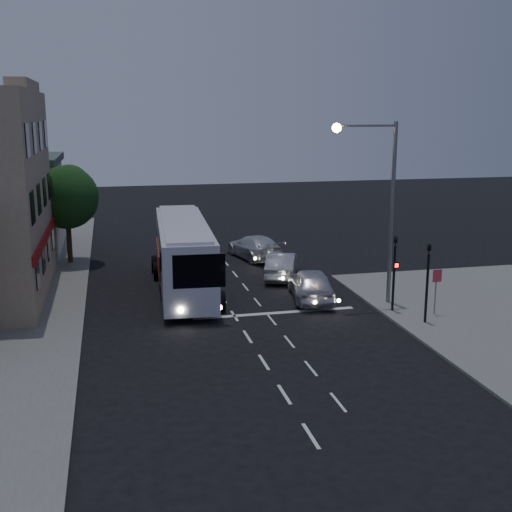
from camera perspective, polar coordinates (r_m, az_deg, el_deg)
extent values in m
plane|color=black|center=(28.99, -1.17, -6.54)|extent=(120.00, 120.00, 0.00)
cube|color=silver|center=(20.10, 4.90, -15.65)|extent=(0.12, 1.60, 0.01)
cube|color=silver|center=(22.67, 2.53, -12.18)|extent=(0.12, 1.60, 0.01)
cube|color=silver|center=(25.33, 0.70, -9.42)|extent=(0.12, 1.60, 0.01)
cube|color=silver|center=(28.06, -0.75, -7.18)|extent=(0.12, 1.60, 0.01)
cube|color=silver|center=(30.85, -1.94, -5.34)|extent=(0.12, 1.60, 0.01)
cube|color=silver|center=(33.67, -2.92, -3.80)|extent=(0.12, 1.60, 0.01)
cube|color=silver|center=(36.51, -3.75, -2.50)|extent=(0.12, 1.60, 0.01)
cube|color=silver|center=(39.38, -4.45, -1.39)|extent=(0.12, 1.60, 0.01)
cube|color=silver|center=(42.27, -5.06, -0.43)|extent=(0.12, 1.60, 0.01)
cube|color=silver|center=(45.18, -5.59, 0.40)|extent=(0.12, 1.60, 0.01)
cube|color=silver|center=(22.26, 7.31, -12.76)|extent=(0.10, 1.50, 0.01)
cube|color=silver|center=(24.85, 4.90, -9.92)|extent=(0.10, 1.50, 0.01)
cube|color=silver|center=(27.52, 2.98, -7.61)|extent=(0.10, 1.50, 0.01)
cube|color=silver|center=(30.25, 1.42, -5.70)|extent=(0.10, 1.50, 0.01)
cube|color=silver|center=(33.03, 0.13, -4.11)|extent=(0.10, 1.50, 0.01)
cube|color=silver|center=(35.85, -0.96, -2.76)|extent=(0.10, 1.50, 0.01)
cube|color=silver|center=(38.69, -1.89, -1.62)|extent=(0.10, 1.50, 0.01)
cube|color=silver|center=(41.55, -2.68, -0.63)|extent=(0.10, 1.50, 0.01)
cube|color=silver|center=(44.44, -3.38, 0.24)|extent=(0.10, 1.50, 0.01)
cube|color=silver|center=(47.33, -3.99, 1.00)|extent=(0.10, 1.50, 0.01)
cube|color=silver|center=(31.27, 1.68, -5.09)|extent=(8.00, 0.35, 0.01)
cube|color=silver|center=(35.09, -6.47, 0.21)|extent=(3.28, 12.58, 3.32)
cube|color=silver|center=(34.76, -6.54, 2.97)|extent=(2.84, 12.14, 0.19)
cube|color=black|center=(29.00, -5.08, -1.34)|extent=(2.39, 0.26, 1.56)
cube|color=black|center=(35.62, -4.50, 1.55)|extent=(0.62, 10.37, 0.93)
cube|color=black|center=(35.34, -8.70, 1.35)|extent=(0.62, 10.37, 0.93)
cube|color=#CA401D|center=(36.36, -4.58, -0.06)|extent=(0.35, 5.70, 1.45)
cube|color=#CA401D|center=(36.08, -8.72, -0.27)|extent=(0.35, 5.70, 1.45)
cylinder|color=black|center=(31.14, -7.85, -4.29)|extent=(0.42, 1.06, 1.04)
cylinder|color=black|center=(31.45, -3.13, -4.01)|extent=(0.42, 1.06, 1.04)
cylinder|color=black|center=(37.83, -8.82, -1.29)|extent=(0.42, 1.06, 1.04)
cylinder|color=black|center=(38.09, -4.93, -1.09)|extent=(0.42, 1.06, 1.04)
cylinder|color=black|center=(39.54, -9.01, -0.69)|extent=(0.42, 1.06, 1.04)
cylinder|color=black|center=(39.79, -5.29, -0.50)|extent=(0.42, 1.06, 1.04)
cylinder|color=#FFF2CC|center=(29.30, -6.71, -4.81)|extent=(0.27, 0.07, 0.27)
cylinder|color=#FFF2CC|center=(29.53, -3.30, -4.61)|extent=(0.27, 0.07, 0.27)
imported|color=silver|center=(33.34, 4.90, -2.51)|extent=(2.69, 5.16, 1.67)
imported|color=#BDBDBD|center=(37.63, 2.28, -0.83)|extent=(3.08, 4.95, 1.54)
imported|color=silver|center=(42.68, -0.13, 0.81)|extent=(3.34, 5.74, 1.56)
cylinder|color=black|center=(31.57, 12.14, -1.96)|extent=(0.12, 0.12, 3.20)
imported|color=black|center=(31.12, 12.32, 1.69)|extent=(0.15, 0.18, 0.90)
cube|color=black|center=(31.24, 12.34, -0.80)|extent=(0.25, 0.12, 0.30)
cube|color=#FF0C0C|center=(31.18, 12.40, -0.83)|extent=(0.16, 0.02, 0.18)
cylinder|color=black|center=(30.15, 14.95, -2.80)|extent=(0.12, 0.12, 3.20)
imported|color=black|center=(29.69, 15.17, 1.02)|extent=(0.18, 0.15, 0.90)
cylinder|color=slate|center=(31.62, 15.66, -3.25)|extent=(0.06, 0.06, 2.00)
cube|color=#CE2E3F|center=(31.33, 15.81, -1.70)|extent=(0.45, 0.03, 0.60)
cylinder|color=slate|center=(32.40, 11.98, 3.66)|extent=(0.20, 0.20, 9.00)
cylinder|color=slate|center=(31.43, 9.81, 11.36)|extent=(3.00, 0.12, 0.12)
sphere|color=#FFBF59|center=(30.89, 7.19, 11.24)|extent=(0.44, 0.44, 0.44)
cube|color=tan|center=(35.05, -19.96, 13.29)|extent=(1.00, 12.00, 0.50)
cube|color=tan|center=(35.06, -20.02, 14.10)|extent=(1.00, 6.00, 0.50)
cube|color=maroon|center=(35.56, -18.21, 1.62)|extent=(0.15, 12.00, 0.50)
cube|color=black|center=(31.34, -18.85, -1.34)|extent=(0.06, 1.30, 1.50)
cube|color=black|center=(34.25, -18.38, -0.16)|extent=(0.06, 1.30, 1.50)
cube|color=black|center=(37.18, -17.97, 0.84)|extent=(0.06, 1.30, 1.50)
cube|color=black|center=(40.11, -17.63, 1.69)|extent=(0.06, 1.30, 1.50)
cube|color=black|center=(30.79, -19.25, 4.09)|extent=(0.06, 1.30, 1.50)
cube|color=black|center=(33.75, -18.73, 4.82)|extent=(0.06, 1.30, 1.50)
cube|color=black|center=(36.71, -18.29, 5.43)|extent=(0.06, 1.30, 1.50)
cube|color=black|center=(39.68, -17.92, 5.94)|extent=(0.06, 1.30, 1.50)
cube|color=black|center=(30.53, -19.66, 9.66)|extent=(0.06, 1.30, 1.50)
cube|color=black|center=(33.51, -19.09, 9.90)|extent=(0.06, 1.30, 1.50)
cube|color=black|center=(36.50, -18.62, 10.10)|extent=(0.06, 1.30, 1.50)
cube|color=black|center=(39.48, -18.22, 10.27)|extent=(0.06, 1.30, 1.50)
cylinder|color=black|center=(42.65, -16.27, 1.30)|extent=(0.32, 0.32, 2.80)
sphere|color=black|center=(42.22, -16.50, 5.03)|extent=(4.00, 4.00, 4.00)
sphere|color=#27581F|center=(42.72, -16.24, 6.08)|extent=(2.60, 2.60, 2.60)
sphere|color=black|center=(41.60, -16.99, 5.45)|extent=(2.40, 2.40, 2.40)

